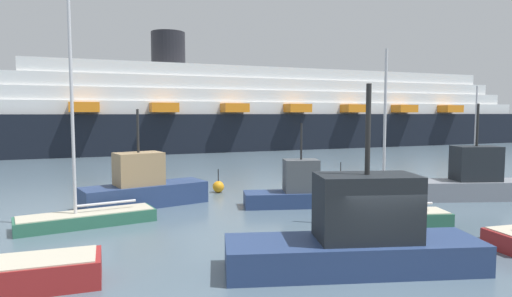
% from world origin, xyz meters
% --- Properties ---
extents(ground_plane, '(600.00, 600.00, 0.00)m').
position_xyz_m(ground_plane, '(0.00, 0.00, 0.00)').
color(ground_plane, slate).
extents(sailboat_0, '(5.12, 2.48, 7.56)m').
position_xyz_m(sailboat_0, '(3.76, 4.62, 0.41)').
color(sailboat_0, '#2D6B51').
rests_on(sailboat_0, ground_plane).
extents(sailboat_2, '(5.92, 2.76, 10.46)m').
position_xyz_m(sailboat_2, '(-8.76, 8.84, 0.47)').
color(sailboat_2, '#2D6B51').
rests_on(sailboat_2, ground_plane).
extents(sailboat_4, '(4.79, 2.63, 6.62)m').
position_xyz_m(sailboat_4, '(14.30, 11.07, 0.32)').
color(sailboat_4, gray).
rests_on(sailboat_4, ground_plane).
extents(fishing_boat_0, '(5.62, 2.72, 4.35)m').
position_xyz_m(fishing_boat_0, '(1.53, 9.62, 0.82)').
color(fishing_boat_0, navy).
rests_on(fishing_boat_0, ground_plane).
extents(fishing_boat_1, '(7.11, 3.62, 5.41)m').
position_xyz_m(fishing_boat_1, '(11.68, 8.34, 1.04)').
color(fishing_boat_1, gray).
rests_on(fishing_boat_1, ground_plane).
extents(fishing_boat_2, '(6.71, 3.76, 5.08)m').
position_xyz_m(fishing_boat_2, '(-6.15, 12.16, 0.99)').
color(fishing_boat_2, navy).
rests_on(fishing_boat_2, ground_plane).
extents(fishing_boat_3, '(8.23, 3.92, 5.76)m').
position_xyz_m(fishing_boat_3, '(-0.41, 0.46, 1.06)').
color(fishing_boat_3, navy).
rests_on(fishing_boat_3, ground_plane).
extents(channel_buoy_1, '(0.75, 0.75, 1.59)m').
position_xyz_m(channel_buoy_1, '(6.91, 14.76, 0.38)').
color(channel_buoy_1, red).
rests_on(channel_buoy_1, ground_plane).
extents(channel_buoy_2, '(0.71, 0.71, 1.45)m').
position_xyz_m(channel_buoy_2, '(-1.52, 14.79, 0.36)').
color(channel_buoy_2, orange).
rests_on(channel_buoy_2, ground_plane).
extents(cruise_ship, '(86.88, 17.66, 15.28)m').
position_xyz_m(cruise_ship, '(14.79, 47.73, 4.90)').
color(cruise_ship, black).
rests_on(cruise_ship, ground_plane).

